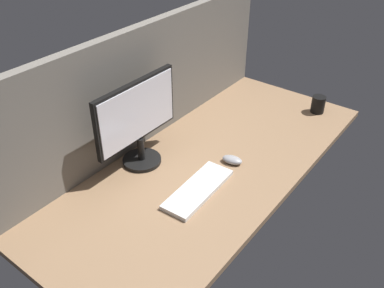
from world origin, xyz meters
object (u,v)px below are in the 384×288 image
Objects in this scene: mug_black_travel at (318,104)px; mouse at (232,160)px; monitor at (138,119)px; keyboard at (198,189)px.

mouse is at bearing 170.34° from mug_black_travel.
monitor is 106.65cm from mug_black_travel.
keyboard is at bearing 172.62° from mug_black_travel.
monitor reaches higher than mug_black_travel.
mug_black_travel reaches higher than mouse.
mouse is 1.01× the size of mug_black_travel.
keyboard is 3.85× the size of mouse.
mug_black_travel is (69.33, -11.80, 3.05)cm from mouse.
monitor reaches higher than keyboard.
mouse is at bearing -54.28° from monitor.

